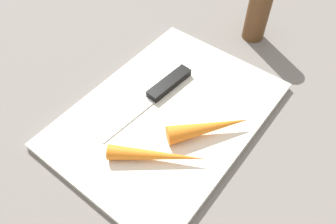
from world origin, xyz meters
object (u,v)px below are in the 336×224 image
object	(u,v)px
cutting_board	(168,114)
pepper_grinder	(260,7)
carrot_short	(209,127)
carrot_long	(157,155)
knife	(164,88)

from	to	relation	value
cutting_board	pepper_grinder	xyz separation A→B (m)	(-0.27, 0.01, 0.06)
cutting_board	carrot_short	size ratio (longest dim) A/B	2.81
carrot_long	pepper_grinder	xyz separation A→B (m)	(-0.35, -0.03, 0.05)
cutting_board	knife	xyz separation A→B (m)	(-0.03, -0.04, 0.01)
carrot_long	cutting_board	bearing A→B (deg)	84.79
knife	pepper_grinder	world-z (taller)	pepper_grinder
carrot_long	pepper_grinder	distance (m)	0.35
cutting_board	carrot_short	distance (m)	0.08
carrot_long	pepper_grinder	world-z (taller)	pepper_grinder
carrot_short	cutting_board	bearing A→B (deg)	132.54
carrot_long	pepper_grinder	bearing A→B (deg)	62.38
cutting_board	carrot_long	size ratio (longest dim) A/B	2.56
cutting_board	carrot_long	bearing A→B (deg)	28.13
carrot_short	carrot_long	world-z (taller)	carrot_short
pepper_grinder	knife	bearing A→B (deg)	-10.24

